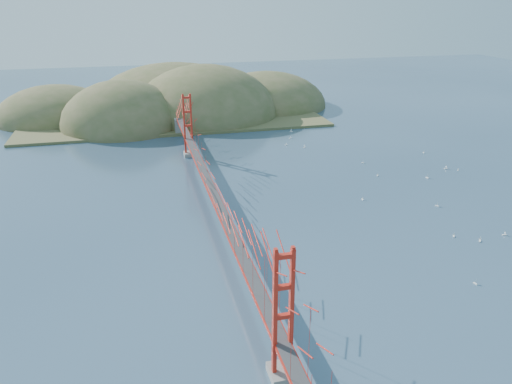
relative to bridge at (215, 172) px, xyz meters
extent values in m
plane|color=#2F475F|center=(0.00, -0.18, -7.01)|extent=(320.00, 320.00, 0.00)
cube|color=gray|center=(0.00, -30.18, -6.66)|extent=(2.00, 2.40, 0.70)
cube|color=gray|center=(0.00, 29.82, -6.66)|extent=(2.00, 2.40, 0.70)
cube|color=red|center=(0.00, -0.18, -3.71)|extent=(1.40, 92.00, 0.16)
cube|color=red|center=(0.00, -0.18, -3.91)|extent=(1.33, 92.00, 0.24)
cube|color=#38383A|center=(0.00, -0.18, -3.61)|extent=(1.19, 92.00, 0.03)
cube|color=gray|center=(0.00, 45.82, -5.36)|extent=(2.20, 2.60, 3.30)
cube|color=olive|center=(0.00, 63.82, -6.76)|extent=(70.00, 40.00, 0.60)
ellipsoid|color=olive|center=(-12.00, 55.82, -7.01)|extent=(28.00, 28.00, 21.00)
ellipsoid|color=olive|center=(8.00, 61.82, -7.01)|extent=(36.00, 36.00, 25.00)
ellipsoid|color=olive|center=(26.00, 69.82, -7.01)|extent=(32.00, 32.00, 18.00)
ellipsoid|color=olive|center=(-28.00, 67.82, -7.01)|extent=(28.00, 28.00, 16.00)
ellipsoid|color=olive|center=(2.00, 77.82, -7.01)|extent=(44.00, 44.00, 22.00)
cube|color=white|center=(28.26, -11.87, -6.95)|extent=(0.42, 0.53, 0.09)
cylinder|color=white|center=(28.26, -11.87, -6.67)|extent=(0.02, 0.02, 0.57)
cube|color=white|center=(44.00, 10.01, -6.96)|extent=(0.45, 0.46, 0.09)
cylinder|color=white|center=(44.00, 10.01, -6.69)|extent=(0.01, 0.01, 0.53)
cube|color=white|center=(22.35, 2.09, -6.95)|extent=(0.21, 0.52, 0.09)
cylinder|color=white|center=(22.35, 2.09, -6.68)|extent=(0.01, 0.01, 0.55)
cube|color=white|center=(22.18, 36.56, -6.94)|extent=(0.65, 0.32, 0.11)
cylinder|color=white|center=(22.18, 36.56, -6.60)|extent=(0.02, 0.02, 0.67)
cube|color=white|center=(29.85, 17.81, -6.95)|extent=(0.53, 0.36, 0.09)
cylinder|color=white|center=(29.85, 17.81, -6.68)|extent=(0.01, 0.01, 0.55)
cube|color=white|center=(36.83, 8.02, -6.94)|extent=(0.33, 0.64, 0.11)
cylinder|color=white|center=(36.83, 8.02, -6.61)|extent=(0.02, 0.02, 0.67)
cube|color=white|center=(43.82, 20.56, -6.95)|extent=(0.29, 0.52, 0.09)
cylinder|color=white|center=(43.82, 20.56, -6.68)|extent=(0.01, 0.01, 0.54)
cube|color=white|center=(30.59, -13.79, -6.94)|extent=(0.57, 0.59, 0.11)
cylinder|color=white|center=(30.59, -13.79, -6.60)|extent=(0.02, 0.02, 0.68)
cube|color=white|center=(31.70, -2.81, -6.95)|extent=(0.45, 0.59, 0.10)
cylinder|color=white|center=(31.70, -2.81, -6.63)|extent=(0.02, 0.02, 0.62)
cube|color=white|center=(19.80, 32.08, -6.95)|extent=(0.51, 0.20, 0.09)
cylinder|color=white|center=(19.80, 32.08, -6.68)|extent=(0.01, 0.01, 0.54)
cube|color=white|center=(23.86, -22.10, -6.96)|extent=(0.31, 0.51, 0.09)
cylinder|color=white|center=(23.86, -22.10, -6.69)|extent=(0.01, 0.01, 0.53)
cube|color=white|center=(29.26, 10.92, -6.95)|extent=(0.44, 0.52, 0.10)
cylinder|color=white|center=(29.26, 10.92, -6.67)|extent=(0.02, 0.02, 0.57)
cube|color=white|center=(42.53, 11.34, -6.94)|extent=(0.65, 0.31, 0.11)
cylinder|color=white|center=(42.53, 11.34, -6.60)|extent=(0.02, 0.02, 0.67)
cube|color=white|center=(24.02, 41.82, -6.94)|extent=(0.47, 0.66, 0.11)
cylinder|color=white|center=(24.02, 41.82, -6.60)|extent=(0.02, 0.02, 0.69)
cube|color=white|center=(22.81, 29.52, -6.94)|extent=(0.61, 0.45, 0.11)
cylinder|color=white|center=(22.81, 29.52, -6.62)|extent=(0.02, 0.02, 0.64)
cube|color=white|center=(34.74, -13.08, -6.95)|extent=(0.55, 0.31, 0.09)
cylinder|color=white|center=(34.74, -13.08, -6.67)|extent=(0.02, 0.02, 0.57)
camera|label=1|loc=(-9.69, -60.36, 21.70)|focal=35.00mm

